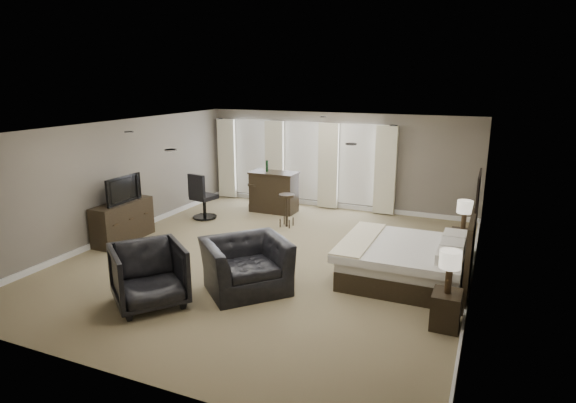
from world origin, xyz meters
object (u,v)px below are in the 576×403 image
at_px(nightstand_far, 461,245).
at_px(tv, 121,199).
at_px(lamp_far, 464,216).
at_px(dresser, 123,222).
at_px(lamp_near, 449,272).
at_px(bar_stool_left, 255,197).
at_px(bed, 404,243).
at_px(armchair_far, 149,272).
at_px(bar_stool_right, 287,210).
at_px(armchair_near, 246,257).
at_px(bar_counter, 274,192).
at_px(nightstand_near, 446,310).
at_px(desk_chair, 204,196).

relative_size(nightstand_far, tv, 0.57).
bearing_deg(lamp_far, dresser, -165.85).
bearing_deg(lamp_near, bar_stool_left, 140.32).
xyz_separation_m(bed, armchair_far, (-3.48, -2.56, -0.14)).
relative_size(tv, bar_stool_right, 1.28).
height_order(lamp_far, armchair_near, lamp_far).
bearing_deg(lamp_near, bar_counter, 136.55).
bearing_deg(lamp_near, armchair_far, -165.70).
relative_size(lamp_far, tv, 0.60).
bearing_deg(bar_stool_right, dresser, -140.56).
relative_size(nightstand_near, dresser, 0.35).
bearing_deg(bar_stool_right, bar_stool_left, 145.31).
bearing_deg(nightstand_near, bar_counter, 136.55).
distance_m(nightstand_far, armchair_far, 5.94).
bearing_deg(armchair_near, desk_chair, 84.66).
bearing_deg(bar_stool_left, dresser, -115.00).
xyz_separation_m(lamp_far, bar_counter, (-4.88, 1.72, -0.35)).
bearing_deg(nightstand_far, dresser, -165.85).
height_order(tv, desk_chair, desk_chair).
bearing_deg(dresser, armchair_far, -41.63).
xyz_separation_m(lamp_far, bar_stool_right, (-4.03, 0.63, -0.49)).
relative_size(tv, armchair_near, 0.76).
distance_m(armchair_near, bar_stool_right, 3.65).
distance_m(nightstand_near, dresser, 7.02).
xyz_separation_m(bed, tv, (-6.03, -0.29, 0.26)).
relative_size(armchair_near, bar_counter, 1.08).
xyz_separation_m(lamp_near, tv, (-6.92, 1.16, 0.09)).
relative_size(bed, lamp_near, 3.38).
distance_m(bar_stool_left, bar_stool_right, 1.64).
distance_m(bed, bar_stool_left, 5.41).
bearing_deg(dresser, nightstand_near, -9.48).
distance_m(lamp_near, dresser, 7.03).
height_order(dresser, bar_stool_right, dresser).
height_order(bed, desk_chair, bed).
distance_m(bar_counter, bar_stool_left, 0.55).
bearing_deg(armchair_near, bed, -14.88).
relative_size(armchair_near, bar_stool_right, 1.68).
xyz_separation_m(nightstand_near, lamp_far, (0.00, 2.90, 0.63)).
distance_m(bed, desk_chair, 5.68).
bearing_deg(bar_counter, tv, -120.54).
bearing_deg(desk_chair, bar_stool_left, -116.49).
xyz_separation_m(dresser, armchair_near, (3.69, -1.18, 0.15)).
distance_m(nightstand_near, armchair_far, 4.52).
height_order(lamp_near, lamp_far, lamp_far).
distance_m(dresser, armchair_far, 3.42).
height_order(dresser, bar_counter, bar_counter).
distance_m(bed, nightstand_far, 1.74).
bearing_deg(lamp_far, armchair_near, -137.82).
xyz_separation_m(lamp_near, bar_stool_right, (-4.03, 3.53, -0.45)).
relative_size(bar_stool_left, bar_stool_right, 0.95).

